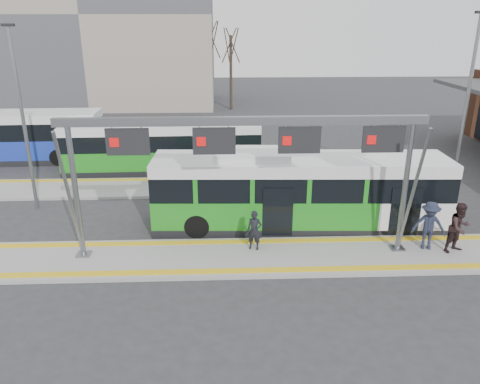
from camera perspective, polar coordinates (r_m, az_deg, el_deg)
The scene contains 17 objects.
ground at distance 17.84m, azimuth 1.97°, elevation -8.13°, with size 120.00×120.00×0.00m, color #2D2D30.
platform_main at distance 17.80m, azimuth 1.97°, elevation -7.92°, with size 22.00×3.00×0.15m, color gray.
platform_second at distance 25.25m, azimuth -8.47°, elevation 0.56°, with size 20.00×3.00×0.15m, color gray.
tactile_main at distance 17.76m, azimuth 1.98°, elevation -7.67°, with size 22.00×2.65×0.02m.
tactile_second at distance 26.30m, azimuth -8.23°, elevation 1.58°, with size 20.00×0.35×0.02m.
gantry at distance 16.47m, azimuth 0.87°, elevation 5.56°, with size 13.00×1.68×5.20m.
apartment_block at distance 53.22m, azimuth -17.30°, elevation 20.15°, with size 24.50×12.50×18.40m.
hero_bus at distance 20.12m, azimuth 7.18°, elevation -0.04°, with size 12.47×3.11×3.40m.
bg_bus_green at distance 28.04m, azimuth -9.42°, elevation 5.35°, with size 11.48×2.71×2.86m.
bg_bus_blue at distance 33.10m, azimuth -26.89°, elevation 5.94°, with size 12.05×2.99×3.13m.
passenger_a at distance 17.90m, azimuth 1.77°, elevation -4.71°, with size 0.57×0.37×1.55m, color black.
passenger_b at distance 19.48m, azimuth 25.18°, elevation -3.95°, with size 0.95×0.74×1.96m, color black.
passenger_c at distance 19.25m, azimuth 22.05°, elevation -3.82°, with size 1.24×0.71×1.92m, color #1E2336.
tree_left at distance 48.23m, azimuth -3.60°, elevation 17.96°, with size 1.40×1.40×8.74m.
tree_mid at distance 47.43m, azimuth -1.14°, elevation 17.38°, with size 1.40×1.40×8.10m.
lamp_west at distance 23.26m, azimuth -24.96°, elevation 8.31°, with size 0.50×0.25×8.34m.
lamp_east at distance 24.10m, azimuth 25.80°, elevation 9.16°, with size 0.50×0.25×8.85m.
Camera 1 is at (-1.25, -15.66, 8.45)m, focal length 35.00 mm.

